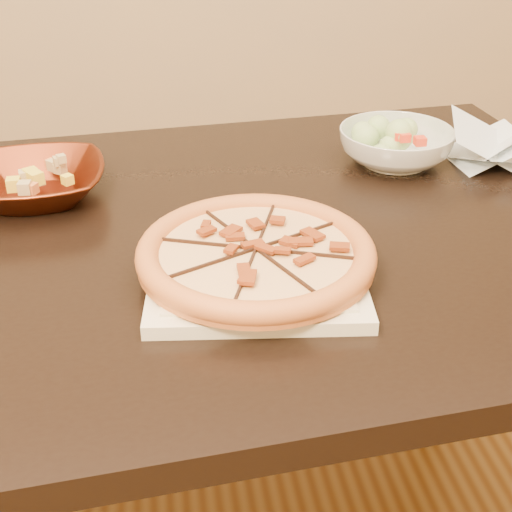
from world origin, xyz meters
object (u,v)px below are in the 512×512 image
(dining_table, at_px, (193,293))
(plate, at_px, (256,269))
(salad_bowl, at_px, (396,146))
(bronze_bowl, at_px, (35,183))
(pizza, at_px, (256,253))

(dining_table, height_order, plate, plate)
(dining_table, height_order, salad_bowl, salad_bowl)
(plate, bearing_deg, bronze_bowl, 137.25)
(salad_bowl, bearing_deg, plate, -131.53)
(pizza, bearing_deg, plate, -28.40)
(bronze_bowl, bearing_deg, dining_table, -32.40)
(plate, height_order, pizza, pizza)
(plate, relative_size, bronze_bowl, 1.37)
(dining_table, xyz_separation_m, pizza, (0.07, -0.14, 0.14))
(dining_table, distance_m, plate, 0.19)
(plate, xyz_separation_m, bronze_bowl, (-0.30, 0.28, 0.02))
(plate, bearing_deg, pizza, 151.60)
(plate, bearing_deg, salad_bowl, 48.47)
(plate, distance_m, salad_bowl, 0.44)
(dining_table, distance_m, salad_bowl, 0.44)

